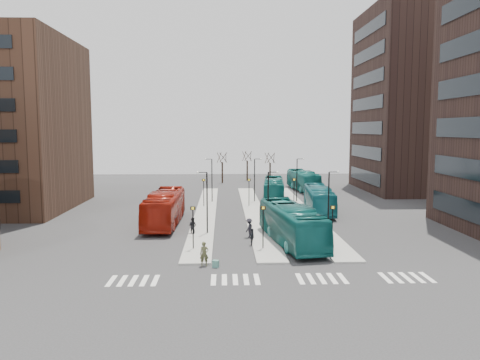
{
  "coord_description": "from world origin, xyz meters",
  "views": [
    {
      "loc": [
        -1.79,
        -27.34,
        10.38
      ],
      "look_at": [
        -0.04,
        21.53,
        5.0
      ],
      "focal_mm": 35.0,
      "sensor_mm": 36.0,
      "label": 1
    }
  ],
  "objects_px": {
    "red_bus": "(165,208)",
    "teal_bus_b": "(274,189)",
    "suitcase": "(216,264)",
    "commuter_b": "(252,237)",
    "teal_bus_c": "(319,199)",
    "commuter_a": "(193,226)",
    "traveller": "(204,254)",
    "teal_bus_a": "(291,224)",
    "teal_bus_d": "(303,180)",
    "commuter_c": "(249,228)"
  },
  "relations": [
    {
      "from": "red_bus",
      "to": "teal_bus_b",
      "type": "xyz_separation_m",
      "value": [
        13.69,
        16.59,
        -0.2
      ]
    },
    {
      "from": "suitcase",
      "to": "commuter_b",
      "type": "xyz_separation_m",
      "value": [
        3.16,
        6.64,
        0.48
      ]
    },
    {
      "from": "teal_bus_b",
      "to": "teal_bus_c",
      "type": "height_order",
      "value": "teal_bus_c"
    },
    {
      "from": "suitcase",
      "to": "commuter_a",
      "type": "bearing_deg",
      "value": 122.74
    },
    {
      "from": "red_bus",
      "to": "teal_bus_c",
      "type": "xyz_separation_m",
      "value": [
        18.27,
        6.7,
        -0.19
      ]
    },
    {
      "from": "traveller",
      "to": "red_bus",
      "type": "bearing_deg",
      "value": 100.81
    },
    {
      "from": "teal_bus_c",
      "to": "commuter_b",
      "type": "bearing_deg",
      "value": -115.31
    },
    {
      "from": "teal_bus_a",
      "to": "commuter_a",
      "type": "relative_size",
      "value": 7.59
    },
    {
      "from": "teal_bus_c",
      "to": "teal_bus_d",
      "type": "height_order",
      "value": "teal_bus_d"
    },
    {
      "from": "teal_bus_d",
      "to": "commuter_a",
      "type": "xyz_separation_m",
      "value": [
        -16.54,
        -32.7,
        -0.83
      ]
    },
    {
      "from": "teal_bus_c",
      "to": "commuter_c",
      "type": "bearing_deg",
      "value": -121.16
    },
    {
      "from": "teal_bus_b",
      "to": "teal_bus_c",
      "type": "xyz_separation_m",
      "value": [
        4.58,
        -9.88,
        0.01
      ]
    },
    {
      "from": "teal_bus_d",
      "to": "red_bus",
      "type": "bearing_deg",
      "value": -131.39
    },
    {
      "from": "teal_bus_a",
      "to": "commuter_c",
      "type": "bearing_deg",
      "value": 136.82
    },
    {
      "from": "teal_bus_b",
      "to": "commuter_b",
      "type": "bearing_deg",
      "value": -94.29
    },
    {
      "from": "red_bus",
      "to": "commuter_c",
      "type": "distance_m",
      "value": 10.93
    },
    {
      "from": "teal_bus_b",
      "to": "commuter_a",
      "type": "height_order",
      "value": "teal_bus_b"
    },
    {
      "from": "suitcase",
      "to": "traveller",
      "type": "xyz_separation_m",
      "value": [
        -0.86,
        0.4,
        0.66
      ]
    },
    {
      "from": "traveller",
      "to": "teal_bus_a",
      "type": "bearing_deg",
      "value": 35.15
    },
    {
      "from": "red_bus",
      "to": "commuter_c",
      "type": "height_order",
      "value": "red_bus"
    },
    {
      "from": "teal_bus_a",
      "to": "traveller",
      "type": "relative_size",
      "value": 6.9
    },
    {
      "from": "red_bus",
      "to": "traveller",
      "type": "distance_m",
      "value": 16.48
    },
    {
      "from": "teal_bus_a",
      "to": "teal_bus_d",
      "type": "bearing_deg",
      "value": 70.15
    },
    {
      "from": "teal_bus_b",
      "to": "teal_bus_c",
      "type": "distance_m",
      "value": 10.89
    },
    {
      "from": "suitcase",
      "to": "traveller",
      "type": "distance_m",
      "value": 1.16
    },
    {
      "from": "teal_bus_c",
      "to": "commuter_a",
      "type": "xyz_separation_m",
      "value": [
        -14.92,
        -11.63,
        -0.78
      ]
    },
    {
      "from": "traveller",
      "to": "commuter_c",
      "type": "bearing_deg",
      "value": 60.59
    },
    {
      "from": "suitcase",
      "to": "red_bus",
      "type": "xyz_separation_m",
      "value": [
        -5.79,
        16.1,
        1.55
      ]
    },
    {
      "from": "teal_bus_a",
      "to": "teal_bus_c",
      "type": "height_order",
      "value": "teal_bus_a"
    },
    {
      "from": "teal_bus_a",
      "to": "commuter_b",
      "type": "height_order",
      "value": "teal_bus_a"
    },
    {
      "from": "teal_bus_a",
      "to": "teal_bus_d",
      "type": "xyz_separation_m",
      "value": [
        7.35,
        36.66,
        -0.11
      ]
    },
    {
      "from": "red_bus",
      "to": "teal_bus_d",
      "type": "distance_m",
      "value": 34.16
    },
    {
      "from": "commuter_a",
      "to": "commuter_c",
      "type": "height_order",
      "value": "commuter_c"
    },
    {
      "from": "teal_bus_b",
      "to": "commuter_c",
      "type": "height_order",
      "value": "teal_bus_b"
    },
    {
      "from": "suitcase",
      "to": "commuter_c",
      "type": "xyz_separation_m",
      "value": [
        3.07,
        9.76,
        0.64
      ]
    },
    {
      "from": "commuter_c",
      "to": "suitcase",
      "type": "bearing_deg",
      "value": 8.8
    },
    {
      "from": "commuter_a",
      "to": "commuter_b",
      "type": "bearing_deg",
      "value": 165.43
    },
    {
      "from": "suitcase",
      "to": "teal_bus_a",
      "type": "relative_size",
      "value": 0.04
    },
    {
      "from": "red_bus",
      "to": "commuter_c",
      "type": "xyz_separation_m",
      "value": [
        8.86,
        -6.34,
        -0.91
      ]
    },
    {
      "from": "commuter_b",
      "to": "commuter_c",
      "type": "relative_size",
      "value": 0.83
    },
    {
      "from": "red_bus",
      "to": "teal_bus_d",
      "type": "height_order",
      "value": "red_bus"
    },
    {
      "from": "commuter_b",
      "to": "teal_bus_d",
      "type": "bearing_deg",
      "value": 3.16
    },
    {
      "from": "teal_bus_a",
      "to": "commuter_b",
      "type": "distance_m",
      "value": 3.78
    },
    {
      "from": "teal_bus_d",
      "to": "commuter_b",
      "type": "height_order",
      "value": "teal_bus_d"
    },
    {
      "from": "commuter_b",
      "to": "red_bus",
      "type": "bearing_deg",
      "value": 62.97
    },
    {
      "from": "teal_bus_a",
      "to": "red_bus",
      "type": "bearing_deg",
      "value": 136.16
    },
    {
      "from": "teal_bus_a",
      "to": "traveller",
      "type": "distance_m",
      "value": 10.25
    },
    {
      "from": "teal_bus_b",
      "to": "commuter_c",
      "type": "relative_size",
      "value": 6.38
    },
    {
      "from": "teal_bus_a",
      "to": "commuter_b",
      "type": "xyz_separation_m",
      "value": [
        -3.59,
        -0.57,
        -1.04
      ]
    },
    {
      "from": "traveller",
      "to": "commuter_b",
      "type": "relative_size",
      "value": 1.23
    }
  ]
}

